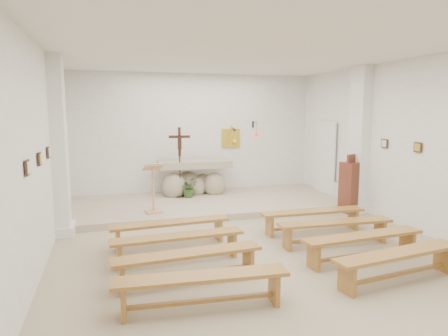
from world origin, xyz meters
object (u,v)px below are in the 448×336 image
object	(u,v)px
bench_right_front	(313,216)
bench_right_fourth	(399,259)
bench_left_second	(178,242)
bench_right_third	(363,241)
bench_left_fourth	(202,284)
bench_right_second	(335,227)
donation_pedestal	(350,187)
crucifix_stand	(180,157)
altar	(194,180)
lectern	(153,188)
bench_left_third	(188,260)
bench_left_front	(170,228)

from	to	relation	value
bench_right_front	bench_right_fourth	world-z (taller)	same
bench_right_front	bench_left_second	xyz separation A→B (m)	(-2.89, -0.83, 0.00)
bench_right_third	bench_right_fourth	xyz separation A→B (m)	(0.00, -0.83, 0.00)
bench_left_fourth	bench_right_third	bearing A→B (deg)	20.45
bench_right_second	donation_pedestal	bearing A→B (deg)	54.05
crucifix_stand	bench_right_third	distance (m)	5.55
crucifix_stand	bench_right_fourth	xyz separation A→B (m)	(2.08, -5.90, -0.89)
bench_right_second	bench_right_fourth	world-z (taller)	same
bench_left_second	bench_left_fourth	world-z (taller)	same
altar	lectern	xyz separation A→B (m)	(-1.32, -1.78, 0.17)
bench_left_second	bench_left_fourth	size ratio (longest dim) A/B	1.00
bench_left_fourth	bench_right_fourth	distance (m)	2.89
crucifix_stand	bench_right_third	size ratio (longest dim) A/B	0.86
altar	bench_left_third	xyz separation A→B (m)	(-1.24, -5.37, -0.20)
bench_left_front	lectern	bearing A→B (deg)	88.21
lectern	bench_right_third	bearing A→B (deg)	-58.12
bench_right_front	bench_right_second	distance (m)	0.83
bench_left_front	altar	bearing A→B (deg)	67.51
bench_left_front	bench_left_fourth	size ratio (longest dim) A/B	1.00
bench_left_third	bench_right_third	world-z (taller)	same
lectern	bench_left_second	distance (m)	2.79
bench_left_third	bench_left_second	bearing A→B (deg)	85.78
bench_left_front	crucifix_stand	bearing A→B (deg)	72.76
crucifix_stand	bench_right_front	world-z (taller)	crucifix_stand
bench_right_fourth	bench_right_second	bearing A→B (deg)	82.62
altar	bench_left_second	bearing A→B (deg)	-103.73
donation_pedestal	bench_left_fourth	distance (m)	5.86
bench_left_second	bench_right_second	world-z (taller)	same
crucifix_stand	bench_left_fourth	distance (m)	6.02
lectern	donation_pedestal	bearing A→B (deg)	-16.52
altar	bench_right_front	distance (m)	4.07
bench_right_front	bench_right_third	bearing A→B (deg)	-88.68
crucifix_stand	bench_left_second	bearing A→B (deg)	-97.04
bench_left_front	bench_right_fourth	distance (m)	3.81
altar	bench_left_third	world-z (taller)	altar
donation_pedestal	bench_left_front	size ratio (longest dim) A/B	0.65
bench_left_front	bench_left_fourth	bearing A→B (deg)	-94.01
donation_pedestal	bench_left_third	bearing A→B (deg)	-165.31
altar	bench_right_fourth	world-z (taller)	altar
lectern	bench_left_fourth	xyz separation A→B (m)	(0.08, -4.42, -0.38)
crucifix_stand	donation_pedestal	distance (m)	4.38
bench_right_front	bench_right_fourth	xyz separation A→B (m)	(0.00, -2.48, 0.00)
bench_left_second	bench_right_third	world-z (taller)	same
altar	bench_left_third	size ratio (longest dim) A/B	0.93
bench_right_second	lectern	bearing A→B (deg)	140.15
bench_right_fourth	bench_left_fourth	bearing A→B (deg)	172.62
bench_right_front	bench_right_fourth	distance (m)	2.48
bench_right_second	bench_right_third	world-z (taller)	same
altar	lectern	size ratio (longest dim) A/B	1.75
donation_pedestal	bench_right_third	world-z (taller)	donation_pedestal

